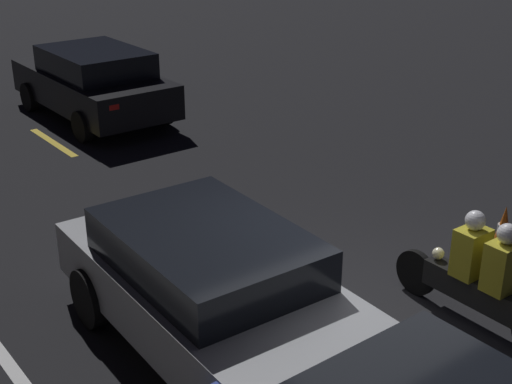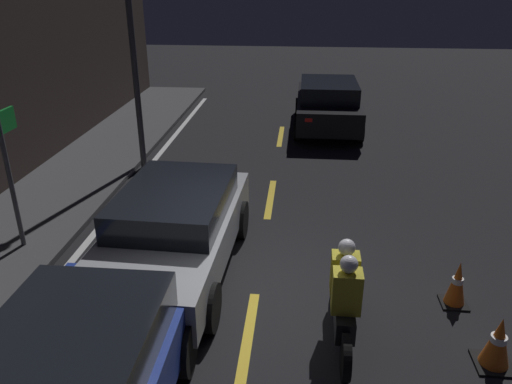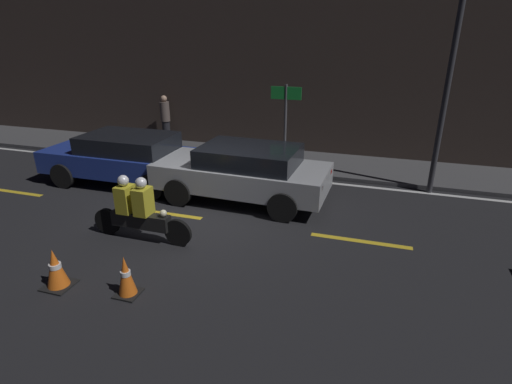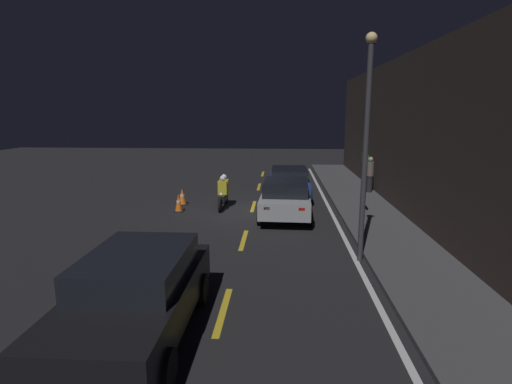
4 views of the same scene
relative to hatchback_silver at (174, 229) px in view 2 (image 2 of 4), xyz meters
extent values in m
plane|color=black|center=(-0.55, -1.32, -0.76)|extent=(56.00, 56.00, 0.00)
cube|color=gold|center=(-1.55, -1.32, -0.75)|extent=(2.00, 0.14, 0.01)
cube|color=gold|center=(2.95, -1.32, -0.75)|extent=(2.00, 0.14, 0.01)
cube|color=gold|center=(7.45, -1.32, -0.75)|extent=(2.00, 0.14, 0.01)
cube|color=silver|center=(-0.55, 1.82, -0.75)|extent=(25.20, 0.14, 0.01)
cube|color=black|center=(-3.34, 0.20, 0.39)|extent=(2.39, 1.58, 0.45)
cube|color=red|center=(-1.41, -0.37, 0.02)|extent=(0.06, 0.20, 0.10)
cube|color=red|center=(-1.41, 0.77, 0.02)|extent=(0.06, 0.20, 0.10)
cylinder|color=black|center=(-2.21, -0.66, -0.42)|extent=(0.67, 0.18, 0.67)
cylinder|color=black|center=(-2.21, 1.06, -0.42)|extent=(0.67, 0.18, 0.67)
cube|color=#9EA0A5|center=(-0.05, 0.00, -0.12)|extent=(4.27, 1.91, 0.60)
cube|color=black|center=(0.16, -0.01, 0.40)|extent=(2.37, 1.67, 0.44)
cube|color=red|center=(2.00, -0.65, 0.03)|extent=(0.07, 0.20, 0.10)
cube|color=red|center=(2.04, 0.50, 0.03)|extent=(0.07, 0.20, 0.10)
cylinder|color=black|center=(-1.39, -0.81, -0.42)|extent=(0.69, 0.20, 0.68)
cylinder|color=black|center=(-1.33, 0.91, -0.42)|extent=(0.69, 0.20, 0.68)
cylinder|color=black|center=(1.22, -0.91, -0.42)|extent=(0.69, 0.20, 0.68)
cylinder|color=black|center=(1.28, 0.81, -0.42)|extent=(0.69, 0.20, 0.68)
cube|color=black|center=(8.45, -2.70, -0.11)|extent=(4.29, 1.86, 0.68)
cube|color=black|center=(8.23, -2.70, 0.48)|extent=(2.36, 1.66, 0.50)
cube|color=red|center=(6.33, -2.11, 0.06)|extent=(0.06, 0.20, 0.10)
cube|color=red|center=(6.34, -3.31, 0.06)|extent=(0.06, 0.20, 0.10)
cylinder|color=black|center=(9.77, -1.80, -0.45)|extent=(0.62, 0.18, 0.62)
cylinder|color=black|center=(9.78, -3.59, -0.45)|extent=(0.62, 0.18, 0.62)
cylinder|color=black|center=(7.12, -1.81, -0.45)|extent=(0.62, 0.18, 0.62)
cylinder|color=black|center=(7.12, -3.61, -0.45)|extent=(0.62, 0.18, 0.62)
cylinder|color=black|center=(-0.48, -2.57, -0.48)|extent=(0.56, 0.09, 0.56)
cylinder|color=black|center=(-2.11, -2.55, -0.48)|extent=(0.56, 0.11, 0.56)
cube|color=black|center=(-1.29, -2.56, -0.33)|extent=(1.25, 0.25, 0.30)
sphere|color=#F2EABF|center=(-0.76, -2.56, -0.10)|extent=(0.14, 0.14, 0.14)
cube|color=gold|center=(-1.19, -2.56, 0.10)|extent=(0.28, 0.36, 0.55)
sphere|color=silver|center=(-1.19, -2.56, 0.48)|extent=(0.22, 0.22, 0.22)
cube|color=gold|center=(-1.59, -2.55, 0.10)|extent=(0.28, 0.36, 0.55)
sphere|color=silver|center=(-1.59, -2.55, 0.48)|extent=(0.22, 0.22, 0.22)
cube|color=black|center=(-1.74, -4.39, -0.74)|extent=(0.46, 0.46, 0.03)
cone|color=orange|center=(-1.74, -4.39, -0.40)|extent=(0.35, 0.35, 0.66)
cylinder|color=white|center=(-1.74, -4.39, -0.36)|extent=(0.19, 0.19, 0.08)
cube|color=black|center=(-0.52, -4.23, -0.74)|extent=(0.38, 0.38, 0.03)
cone|color=orange|center=(-0.52, -4.23, -0.39)|extent=(0.29, 0.29, 0.67)
cylinder|color=white|center=(-0.52, -4.23, -0.36)|extent=(0.16, 0.16, 0.08)
cylinder|color=#4C4C51|center=(0.37, 2.79, 0.56)|extent=(0.08, 0.08, 2.40)
cylinder|color=#333338|center=(4.49, 1.92, 1.99)|extent=(0.14, 0.14, 5.50)
camera|label=1|loc=(-5.20, 3.48, 3.75)|focal=50.00mm
camera|label=2|loc=(-6.77, -1.93, 3.65)|focal=35.00mm
camera|label=3|loc=(3.04, -8.72, 3.19)|focal=28.00mm
camera|label=4|loc=(14.70, -0.23, 3.12)|focal=28.00mm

